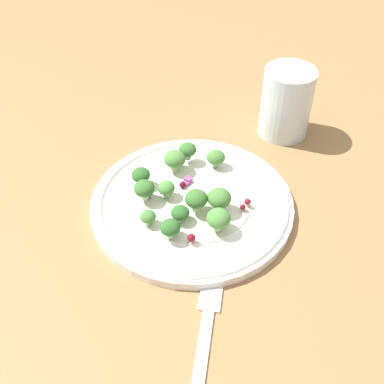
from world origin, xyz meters
The scene contains 25 objects.
ground_plane centered at (0.00, 0.00, -1.00)cm, with size 180.00×180.00×2.00cm, color olive.
plate centered at (2.64, 2.24, 0.86)cm, with size 26.13×26.13×1.70cm.
dressing_pool centered at (2.64, 2.24, 1.30)cm, with size 15.16×15.16×0.20cm, color white.
broccoli_floret_0 centered at (4.21, 3.84, 3.54)cm, with size 2.80×2.80×2.84cm.
broccoli_floret_1 centered at (6.58, 2.99, 2.69)cm, with size 2.26×2.26×2.29cm.
broccoli_floret_2 centered at (9.41, 3.47, 3.01)cm, with size 2.43×2.43×2.46cm.
broccoli_floret_3 centered at (3.85, -4.88, 3.10)cm, with size 2.44×2.44×2.47cm.
broccoli_floret_4 centered at (9.08, -0.07, 2.64)cm, with size 1.95×1.95×1.97cm.
broccoli_floret_5 centered at (-4.78, 1.50, 2.85)cm, with size 2.54×2.54×2.57cm.
broccoli_floret_6 centered at (2.52, 6.10, 3.43)cm, with size 2.99×2.99×3.02cm.
broccoli_floret_7 centered at (3.95, -0.82, 2.88)cm, with size 2.23×2.23×2.26cm.
broccoli_floret_8 centered at (-0.95, -2.71, 3.40)cm, with size 2.95×2.95×2.99cm.
broccoli_floret_9 centered at (5.91, -2.78, 3.37)cm, with size 2.65×2.65×2.68cm.
broccoli_floret_10 centered at (-3.57, -2.34, 3.39)cm, with size 2.44×2.44×2.47cm.
broccoli_floret_11 centered at (5.45, 7.66, 3.30)cm, with size 2.90×2.90×2.93cm.
cranberry_0 centered at (8.83, 6.00, 2.22)cm, with size 0.97×0.97×0.97cm, color maroon.
cranberry_1 centered at (8.84, 3.15, 2.11)cm, with size 0.82×0.82×0.82cm, color maroon.
cranberry_2 centered at (1.05, 8.70, 2.03)cm, with size 0.77×0.77×0.77cm, color maroon.
cranberry_3 centered at (0.00, 8.82, 2.16)cm, with size 0.84×0.84×0.84cm, color maroon.
cranberry_4 centered at (1.40, -0.07, 1.88)cm, with size 0.85×0.85×0.85cm, color #4C0A14.
onion_bit_0 centered at (5.22, -2.92, 1.83)cm, with size 0.93×1.18×0.50cm, color #934C84.
onion_bit_1 centered at (0.10, 0.49, 1.84)cm, with size 0.83×0.92×0.40cm, color #934C84.
onion_bit_2 centered at (0.78, -0.45, 1.60)cm, with size 0.89×1.15×0.39cm, color #843D75.
fork centered at (19.17, 13.78, 0.25)cm, with size 17.81×8.97×0.50cm.
water_glass centered at (-19.02, 5.38, 5.27)cm, with size 7.59×7.59×10.54cm, color silver.
Camera 1 is at (38.77, 24.68, 42.91)cm, focal length 43.23 mm.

